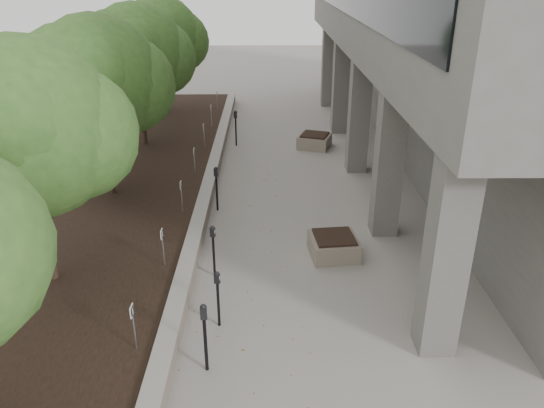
{
  "coord_description": "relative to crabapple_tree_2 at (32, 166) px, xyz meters",
  "views": [
    {
      "loc": [
        0.11,
        -7.39,
        6.93
      ],
      "look_at": [
        0.24,
        5.44,
        1.13
      ],
      "focal_mm": 34.78,
      "sensor_mm": 36.0,
      "label": 1
    }
  ],
  "objects": [
    {
      "name": "parking_sign_8",
      "position": [
        2.45,
        15.5,
        -2.24
      ],
      "size": [
        0.04,
        0.22,
        0.96
      ],
      "primitive_type": null,
      "color": "black",
      "rests_on": "planting_bed"
    },
    {
      "name": "planting_bed",
      "position": [
        -0.7,
        6.0,
        -2.92
      ],
      "size": [
        7.0,
        26.0,
        0.4
      ],
      "primitive_type": "cube",
      "color": "black",
      "rests_on": "ground"
    },
    {
      "name": "crabapple_tree_5",
      "position": [
        0.0,
        15.0,
        0.0
      ],
      "size": [
        4.6,
        4.0,
        5.44
      ],
      "primitive_type": null,
      "color": "#346125",
      "rests_on": "planting_bed"
    },
    {
      "name": "crabapple_tree_2",
      "position": [
        0.0,
        0.0,
        0.0
      ],
      "size": [
        4.6,
        4.0,
        5.44
      ],
      "primitive_type": null,
      "color": "#346125",
      "rests_on": "planting_bed"
    },
    {
      "name": "crabapple_tree_4",
      "position": [
        0.0,
        10.0,
        0.0
      ],
      "size": [
        4.6,
        4.0,
        5.44
      ],
      "primitive_type": null,
      "color": "#346125",
      "rests_on": "planting_bed"
    },
    {
      "name": "berry_scatter",
      "position": [
        4.7,
        2.0,
        -3.11
      ],
      "size": [
        3.3,
        14.1,
        0.02
      ],
      "primitive_type": null,
      "color": "maroon",
      "rests_on": "ground"
    },
    {
      "name": "parking_sign_4",
      "position": [
        2.45,
        3.5,
        -2.24
      ],
      "size": [
        0.04,
        0.22,
        0.96
      ],
      "primitive_type": null,
      "color": "black",
      "rests_on": "planting_bed"
    },
    {
      "name": "crabapple_tree_3",
      "position": [
        0.0,
        5.0,
        0.0
      ],
      "size": [
        4.6,
        4.0,
        5.44
      ],
      "primitive_type": null,
      "color": "#346125",
      "rests_on": "planting_bed"
    },
    {
      "name": "parking_sign_6",
      "position": [
        2.45,
        9.5,
        -2.24
      ],
      "size": [
        0.04,
        0.22,
        0.96
      ],
      "primitive_type": null,
      "color": "black",
      "rests_on": "planting_bed"
    },
    {
      "name": "parking_meter_1",
      "position": [
        3.77,
        -2.63,
        -2.38
      ],
      "size": [
        0.16,
        0.12,
        1.47
      ],
      "primitive_type": null,
      "rotation": [
        0.0,
        0.0,
        0.11
      ],
      "color": "black",
      "rests_on": "ground"
    },
    {
      "name": "planter_back",
      "position": [
        6.9,
        10.7,
        -2.83
      ],
      "size": [
        1.57,
        1.57,
        0.58
      ],
      "primitive_type": null,
      "rotation": [
        0.0,
        0.0,
        -0.33
      ],
      "color": "gray",
      "rests_on": "ground"
    },
    {
      "name": "parking_meter_4",
      "position": [
        3.36,
        4.49,
        -2.4
      ],
      "size": [
        0.16,
        0.12,
        1.43
      ],
      "primitive_type": null,
      "rotation": [
        0.0,
        0.0,
        -0.16
      ],
      "color": "black",
      "rests_on": "ground"
    },
    {
      "name": "parking_meter_5",
      "position": [
        3.62,
        10.94,
        -2.36
      ],
      "size": [
        0.18,
        0.16,
        1.52
      ],
      "primitive_type": null,
      "rotation": [
        0.0,
        0.0,
        -0.38
      ],
      "color": "black",
      "rests_on": "ground"
    },
    {
      "name": "parking_sign_2",
      "position": [
        2.45,
        -2.5,
        -2.24
      ],
      "size": [
        0.04,
        0.22,
        0.96
      ],
      "primitive_type": null,
      "color": "black",
      "rests_on": "planting_bed"
    },
    {
      "name": "retaining_wall",
      "position": [
        2.97,
        6.0,
        -2.87
      ],
      "size": [
        0.39,
        26.0,
        0.5
      ],
      "primitive_type": null,
      "color": "gray",
      "rests_on": "ground"
    },
    {
      "name": "parking_meter_3",
      "position": [
        3.62,
        0.67,
        -2.44
      ],
      "size": [
        0.16,
        0.14,
        1.37
      ],
      "primitive_type": null,
      "rotation": [
        0.0,
        0.0,
        -0.35
      ],
      "color": "black",
      "rests_on": "ground"
    },
    {
      "name": "parking_sign_7",
      "position": [
        2.45,
        12.5,
        -2.24
      ],
      "size": [
        0.04,
        0.22,
        0.96
      ],
      "primitive_type": null,
      "color": "black",
      "rests_on": "planting_bed"
    },
    {
      "name": "planter_front",
      "position": [
        6.65,
        1.67,
        -2.84
      ],
      "size": [
        1.32,
        1.32,
        0.56
      ],
      "primitive_type": null,
      "rotation": [
        0.0,
        0.0,
        0.1
      ],
      "color": "gray",
      "rests_on": "ground"
    },
    {
      "name": "parking_meter_2",
      "position": [
        3.89,
        -1.29,
        -2.46
      ],
      "size": [
        0.15,
        0.13,
        1.32
      ],
      "primitive_type": null,
      "rotation": [
        0.0,
        0.0,
        -0.33
      ],
      "color": "black",
      "rests_on": "ground"
    },
    {
      "name": "parking_sign_3",
      "position": [
        2.45,
        0.5,
        -2.24
      ],
      "size": [
        0.04,
        0.22,
        0.96
      ],
      "primitive_type": null,
      "color": "black",
      "rests_on": "planting_bed"
    },
    {
      "name": "parking_sign_5",
      "position": [
        2.45,
        6.5,
        -2.24
      ],
      "size": [
        0.04,
        0.22,
        0.96
      ],
      "primitive_type": null,
      "color": "black",
      "rests_on": "planting_bed"
    },
    {
      "name": "ground",
      "position": [
        4.8,
        -3.0,
        -3.12
      ],
      "size": [
        90.0,
        90.0,
        0.0
      ],
      "primitive_type": "plane",
      "color": "gray",
      "rests_on": "ground"
    }
  ]
}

